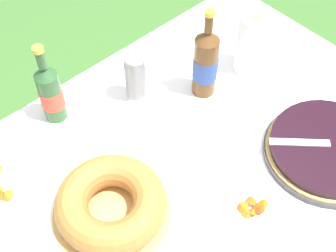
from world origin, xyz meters
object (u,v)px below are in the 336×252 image
paper_towel_roll (252,44)px  snack_plate_near (250,211)px  cider_bottle_green (50,93)px  cider_bottle_amber (205,63)px  bundt_cake (111,204)px  berry_tart (327,149)px  cup_stack (135,77)px

paper_towel_roll → snack_plate_near: bearing=-137.7°
cider_bottle_green → cider_bottle_amber: (0.46, -0.26, 0.02)m
bundt_cake → berry_tart: bearing=-25.1°
cup_stack → snack_plate_near: cup_stack is taller
bundt_cake → paper_towel_roll: paper_towel_roll is taller
cider_bottle_amber → paper_towel_roll: bearing=-8.6°
cup_stack → cider_bottle_green: size_ratio=0.65×
bundt_cake → snack_plate_near: bearing=-42.7°
snack_plate_near → cider_bottle_green: bearing=106.6°
cider_bottle_green → cider_bottle_amber: bearing=-29.2°
cider_bottle_amber → bundt_cake: bearing=-162.9°
berry_tart → paper_towel_roll: (0.11, 0.44, 0.09)m
bundt_cake → cup_stack: 0.47m
cider_bottle_amber → paper_towel_roll: cider_bottle_amber is taller
bundt_cake → cider_bottle_amber: (0.55, 0.17, 0.08)m
berry_tart → paper_towel_roll: paper_towel_roll is taller
cup_stack → snack_plate_near: (-0.05, -0.58, -0.09)m
berry_tart → cup_stack: size_ratio=2.00×
snack_plate_near → berry_tart: bearing=-4.0°
cider_bottle_amber → snack_plate_near: bearing=-119.3°
cider_bottle_green → snack_plate_near: cider_bottle_green is taller
berry_tart → snack_plate_near: bearing=176.0°
paper_towel_roll → berry_tart: bearing=-104.5°
berry_tart → snack_plate_near: berry_tart is taller
cider_bottle_green → snack_plate_near: bearing=-73.4°
snack_plate_near → bundt_cake: bearing=137.3°
cider_bottle_amber → paper_towel_roll: (0.20, -0.03, -0.02)m
cup_stack → cider_bottle_green: bearing=155.8°
berry_tart → bundt_cake: bundt_cake is taller
cider_bottle_amber → paper_towel_roll: 0.21m
snack_plate_near → cup_stack: bearing=84.9°
cup_stack → cider_bottle_amber: (0.20, -0.14, 0.03)m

